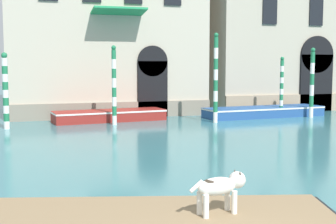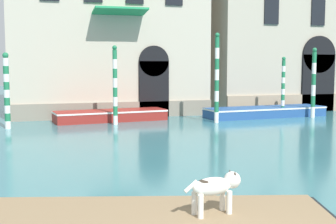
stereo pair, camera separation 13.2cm
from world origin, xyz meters
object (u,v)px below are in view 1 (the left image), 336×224
at_px(boat_moored_near_palazzo, 109,115).
at_px(mooring_pole_0, 282,87).
at_px(boat_moored_far, 264,112).
at_px(mooring_pole_3, 114,85).
at_px(mooring_pole_1, 5,91).
at_px(mooring_pole_4, 312,83).
at_px(dog_on_deck, 221,187).
at_px(mooring_pole_2, 216,78).

bearing_deg(boat_moored_near_palazzo, mooring_pole_0, -12.56).
distance_m(boat_moored_far, mooring_pole_0, 1.64).
bearing_deg(boat_moored_far, mooring_pole_3, -178.66).
bearing_deg(mooring_pole_1, boat_moored_far, 4.04).
height_order(mooring_pole_1, mooring_pole_4, mooring_pole_4).
bearing_deg(mooring_pole_4, mooring_pole_3, 179.14).
distance_m(boat_moored_near_palazzo, mooring_pole_0, 9.40).
distance_m(mooring_pole_1, mooring_pole_3, 4.87).
xyz_separation_m(boat_moored_far, mooring_pole_3, (-8.47, -0.95, 1.62)).
distance_m(dog_on_deck, mooring_pole_3, 15.63).
height_order(dog_on_deck, mooring_pole_4, mooring_pole_4).
bearing_deg(boat_moored_near_palazzo, mooring_pole_4, -15.27).
bearing_deg(mooring_pole_4, boat_moored_near_palazzo, 170.98).
bearing_deg(dog_on_deck, mooring_pole_2, 58.93).
distance_m(boat_moored_far, mooring_pole_2, 4.34).
xyz_separation_m(boat_moored_far, mooring_pole_2, (-3.55, -1.59, 1.93)).
bearing_deg(boat_moored_far, dog_on_deck, -125.63).
bearing_deg(mooring_pole_3, dog_on_deck, -94.73).
bearing_deg(mooring_pole_3, mooring_pole_0, 3.17).
height_order(mooring_pole_0, mooring_pole_1, mooring_pole_1).
bearing_deg(mooring_pole_3, boat_moored_near_palazzo, 88.92).
distance_m(mooring_pole_0, mooring_pole_4, 1.61).
distance_m(dog_on_deck, mooring_pole_0, 19.23).
height_order(boat_moored_far, mooring_pole_3, mooring_pole_3).
bearing_deg(mooring_pole_2, mooring_pole_4, 4.75).
relative_size(mooring_pole_1, mooring_pole_3, 0.90).
xyz_separation_m(mooring_pole_1, mooring_pole_4, (15.57, -0.16, 0.17)).
bearing_deg(boat_moored_near_palazzo, mooring_pole_3, -97.33).
distance_m(dog_on_deck, boat_moored_near_palazzo, 17.16).
distance_m(mooring_pole_2, mooring_pole_4, 5.82).
xyz_separation_m(dog_on_deck, mooring_pole_3, (1.29, 15.56, 0.80)).
distance_m(mooring_pole_0, mooring_pole_1, 14.14).
xyz_separation_m(boat_moored_near_palazzo, mooring_pole_3, (-0.03, -1.54, 1.61)).
xyz_separation_m(dog_on_deck, boat_moored_near_palazzo, (1.32, 17.09, -0.81)).
bearing_deg(mooring_pole_2, dog_on_deck, -112.60).
relative_size(boat_moored_far, mooring_pole_3, 1.85).
distance_m(boat_moored_near_palazzo, boat_moored_far, 8.46).
distance_m(boat_moored_near_palazzo, mooring_pole_3, 2.23).
height_order(dog_on_deck, mooring_pole_1, mooring_pole_1).
bearing_deg(dog_on_deck, mooring_pole_1, 94.47).
relative_size(boat_moored_far, mooring_pole_1, 2.05).
height_order(mooring_pole_3, mooring_pole_4, mooring_pole_3).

